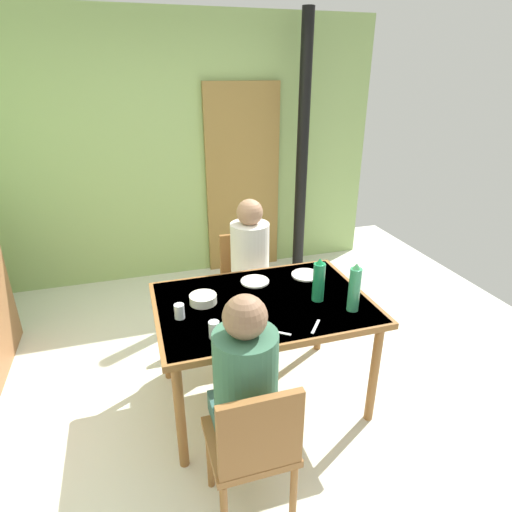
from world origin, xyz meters
The scene contains 19 objects.
ground_plane centered at (0.00, 0.00, 0.00)m, with size 5.93×5.93×0.00m, color silver.
wall_back centered at (0.00, 2.28, 1.32)m, with size 4.39×0.10×2.63m, color #93B369.
door_wooden centered at (0.75, 2.20, 1.00)m, with size 0.80×0.05×2.00m, color olive.
stove_pipe_column centered at (1.31, 1.93, 1.32)m, with size 0.12×0.12×2.63m, color black.
dining_table centered at (0.29, 0.06, 0.68)m, with size 1.34×0.94×0.76m.
chair_near_diner centered at (-0.02, -0.76, 0.50)m, with size 0.40×0.40×0.87m.
chair_far_diner centered at (0.41, 0.88, 0.50)m, with size 0.40×0.40×0.87m.
person_near_diner centered at (-0.02, -0.62, 0.78)m, with size 0.30×0.37×0.77m.
person_far_diner centered at (0.41, 0.74, 0.78)m, with size 0.30×0.37×0.77m.
water_bottle_green_near centered at (0.63, -0.02, 0.89)m, with size 0.07×0.07×0.29m.
water_bottle_green_far centered at (0.78, -0.19, 0.91)m, with size 0.07×0.07×0.31m.
serving_bowl_center centered at (-0.07, 0.15, 0.79)m, with size 0.17×0.17×0.06m, color silver.
dinner_plate_near_left centered at (0.32, 0.33, 0.76)m, with size 0.19×0.19×0.01m, color white.
dinner_plate_near_right centered at (0.69, 0.32, 0.76)m, with size 0.20×0.20×0.01m, color white.
drinking_glass_by_near_diner centered at (-0.24, 0.02, 0.80)m, with size 0.06×0.06×0.09m, color silver.
drinking_glass_by_far_diner centered at (-0.08, -0.23, 0.81)m, with size 0.06×0.06×0.10m, color silver.
cutlery_knife_near centered at (0.26, -0.29, 0.76)m, with size 0.15×0.02×0.00m, color silver.
cutlery_fork_near centered at (0.13, -0.03, 0.76)m, with size 0.15×0.02×0.00m, color silver.
cutlery_knife_far centered at (0.49, -0.30, 0.76)m, with size 0.15×0.02×0.00m, color silver.
Camera 1 is at (-0.43, -2.13, 2.09)m, focal length 29.56 mm.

